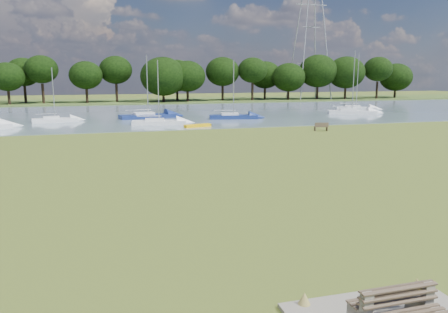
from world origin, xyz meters
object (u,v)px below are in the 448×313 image
object	(u,v)px
riverbank_bench	(321,127)
sailboat_8	(55,119)
sailboat_2	(233,115)
sailboat_9	(148,115)
sailboat_5	(356,107)
sailboat_6	(158,121)
pylon	(312,3)
sailboat_4	(351,111)
bench_pair	(397,309)
kayak	(198,126)

from	to	relation	value
riverbank_bench	sailboat_8	bearing A→B (deg)	160.72
sailboat_2	sailboat_9	xyz separation A→B (m)	(-10.30, 3.72, 0.00)
sailboat_2	sailboat_5	world-z (taller)	sailboat_5
sailboat_6	sailboat_8	xyz separation A→B (m)	(-11.44, 5.88, 0.02)
pylon	sailboat_2	bearing A→B (deg)	-127.61
sailboat_4	sailboat_5	distance (m)	7.29
riverbank_bench	sailboat_9	size ratio (longest dim) A/B	0.18
pylon	sailboat_8	xyz separation A→B (m)	(-51.08, -36.57, -20.66)
pylon	sailboat_2	size ratio (longest dim) A/B	4.64
sailboat_6	sailboat_4	bearing A→B (deg)	20.37
sailboat_5	sailboat_8	size ratio (longest dim) A/B	1.40
pylon	sailboat_8	distance (m)	66.13
sailboat_2	sailboat_8	world-z (taller)	sailboat_2
sailboat_9	sailboat_2	bearing A→B (deg)	-31.10
sailboat_2	sailboat_5	bearing A→B (deg)	30.28
bench_pair	kayak	distance (m)	38.20
pylon	sailboat_4	xyz separation A→B (m)	(-11.47, -36.45, -20.61)
sailboat_4	sailboat_5	world-z (taller)	sailboat_5
sailboat_9	sailboat_8	bearing A→B (deg)	177.34
pylon	sailboat_4	world-z (taller)	pylon
riverbank_bench	sailboat_8	distance (m)	30.72
bench_pair	sailboat_5	bearing A→B (deg)	57.77
pylon	kayak	bearing A→B (deg)	-128.00
riverbank_bench	kayak	bearing A→B (deg)	162.01
sailboat_9	sailboat_6	bearing A→B (deg)	-98.11
pylon	sailboat_8	world-z (taller)	pylon
sailboat_2	sailboat_9	bearing A→B (deg)	170.97
sailboat_4	riverbank_bench	bearing A→B (deg)	-109.32
pylon	sailboat_2	xyz separation A→B (m)	(-29.75, -38.62, -20.62)
sailboat_5	sailboat_8	world-z (taller)	sailboat_5
riverbank_bench	sailboat_6	bearing A→B (deg)	158.01
sailboat_5	sailboat_9	world-z (taller)	sailboat_5
pylon	sailboat_6	xyz separation A→B (m)	(-39.63, -42.46, -20.68)
sailboat_9	bench_pair	bearing A→B (deg)	-101.01
sailboat_8	sailboat_9	distance (m)	11.15
riverbank_bench	sailboat_9	world-z (taller)	sailboat_9
sailboat_2	riverbank_bench	bearing A→B (deg)	-59.17
sailboat_4	sailboat_9	bearing A→B (deg)	-162.62
sailboat_5	riverbank_bench	bearing A→B (deg)	-107.15
kayak	sailboat_5	distance (m)	32.68
riverbank_bench	pylon	xyz separation A→B (m)	(24.74, 52.38, 20.69)
bench_pair	sailboat_8	size ratio (longest dim) A/B	0.30
bench_pair	sailboat_8	bearing A→B (deg)	102.62
bench_pair	sailboat_5	distance (m)	62.62
kayak	sailboat_2	bearing A→B (deg)	34.40
sailboat_4	sailboat_9	xyz separation A→B (m)	(-28.58, 1.54, -0.01)
bench_pair	sailboat_9	bearing A→B (deg)	89.53
bench_pair	pylon	xyz separation A→B (m)	(39.84, 84.00, 20.61)
bench_pair	riverbank_bench	distance (m)	35.04
sailboat_5	sailboat_9	xyz separation A→B (m)	(-32.95, -4.29, -0.02)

